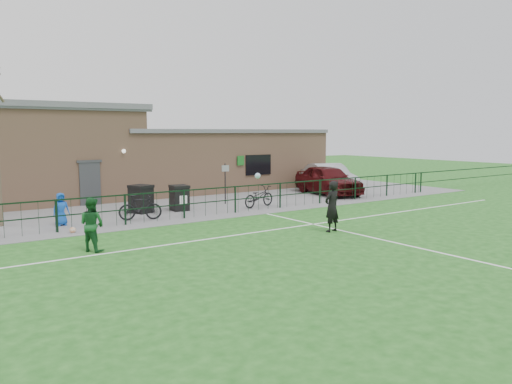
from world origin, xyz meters
TOP-DOWN VIEW (x-y plane):
  - ground at (0.00, 0.00)m, footprint 90.00×90.00m
  - paving_strip at (0.00, 13.50)m, footprint 34.00×13.00m
  - pitch_line_touch at (0.00, 7.80)m, footprint 28.00×0.10m
  - pitch_line_mid at (0.00, 4.00)m, footprint 28.00×0.10m
  - pitch_line_perp at (2.00, 0.00)m, footprint 0.10×16.00m
  - perimeter_fence at (0.00, 8.00)m, footprint 28.00×0.10m
  - wheelie_bin_left at (-2.39, 10.37)m, footprint 0.99×1.05m
  - wheelie_bin_right at (-0.72, 9.99)m, footprint 0.78×0.86m
  - sign_post at (2.05, 10.53)m, footprint 0.08×0.08m
  - car_maroon at (8.85, 10.43)m, footprint 2.75×5.14m
  - car_silver at (9.88, 11.43)m, footprint 3.25×5.28m
  - bicycle_d at (-3.13, 8.65)m, footprint 1.77×1.03m
  - bicycle_e at (2.81, 8.76)m, footprint 1.97×1.02m
  - spectator_child at (-6.04, 9.25)m, footprint 0.63×0.42m
  - goalkeeper_kick at (1.55, 2.60)m, footprint 1.78×3.10m
  - outfield_player at (-6.32, 4.54)m, footprint 0.94×0.99m
  - ball_ground at (-6.08, 7.60)m, footprint 0.22×0.22m
  - clubhouse at (-0.88, 16.50)m, footprint 24.25×5.40m

SIDE VIEW (x-z plane):
  - ground at x=0.00m, z-range 0.00..0.00m
  - pitch_line_touch at x=0.00m, z-range 0.00..0.01m
  - pitch_line_mid at x=0.00m, z-range 0.00..0.01m
  - pitch_line_perp at x=2.00m, z-range 0.00..0.01m
  - paving_strip at x=0.00m, z-range 0.00..0.02m
  - ball_ground at x=-6.08m, z-range 0.00..0.22m
  - bicycle_e at x=2.81m, z-range 0.02..1.01m
  - bicycle_d at x=-3.13m, z-range 0.02..1.04m
  - wheelie_bin_right at x=-0.72m, z-range 0.02..1.08m
  - wheelie_bin_left at x=-2.39m, z-range 0.02..1.16m
  - perimeter_fence at x=0.00m, z-range 0.00..1.20m
  - spectator_child at x=-6.04m, z-range 0.02..1.27m
  - outfield_player at x=-6.32m, z-range 0.00..1.62m
  - car_silver at x=9.88m, z-range 0.02..1.66m
  - car_maroon at x=8.85m, z-range 0.02..1.68m
  - goalkeeper_kick at x=1.55m, z-range -0.06..1.93m
  - sign_post at x=2.05m, z-range 0.02..2.02m
  - clubhouse at x=-0.88m, z-range -0.26..4.70m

